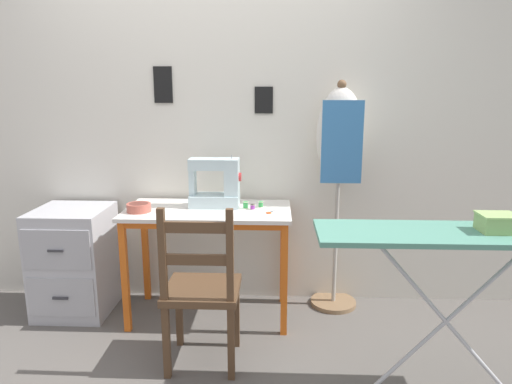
% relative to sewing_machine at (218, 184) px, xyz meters
% --- Properties ---
extents(ground_plane, '(14.00, 14.00, 0.00)m').
position_rel_sewing_machine_xyz_m(ground_plane, '(-0.06, -0.33, -0.90)').
color(ground_plane, '#5B5651').
extents(wall_back, '(10.00, 0.06, 2.55)m').
position_rel_sewing_machine_xyz_m(wall_back, '(-0.06, 0.27, 0.38)').
color(wall_back, silver).
rests_on(wall_back, ground_plane).
extents(sewing_table, '(1.07, 0.54, 0.75)m').
position_rel_sewing_machine_xyz_m(sewing_table, '(-0.06, -0.08, -0.25)').
color(sewing_table, silver).
rests_on(sewing_table, ground_plane).
extents(sewing_machine, '(0.34, 0.17, 0.34)m').
position_rel_sewing_machine_xyz_m(sewing_machine, '(0.00, 0.00, 0.00)').
color(sewing_machine, silver).
rests_on(sewing_machine, sewing_table).
extents(fabric_bowl, '(0.15, 0.15, 0.05)m').
position_rel_sewing_machine_xyz_m(fabric_bowl, '(-0.48, -0.15, -0.12)').
color(fabric_bowl, '#B25647').
rests_on(fabric_bowl, sewing_table).
extents(scissors, '(0.10, 0.11, 0.01)m').
position_rel_sewing_machine_xyz_m(scissors, '(0.35, -0.14, -0.15)').
color(scissors, silver).
rests_on(scissors, sewing_table).
extents(thread_spool_near_machine, '(0.04, 0.04, 0.04)m').
position_rel_sewing_machine_xyz_m(thread_spool_near_machine, '(0.18, -0.04, -0.13)').
color(thread_spool_near_machine, green).
rests_on(thread_spool_near_machine, sewing_table).
extents(thread_spool_mid_table, '(0.04, 0.04, 0.03)m').
position_rel_sewing_machine_xyz_m(thread_spool_mid_table, '(0.23, -0.07, -0.13)').
color(thread_spool_mid_table, purple).
rests_on(thread_spool_mid_table, sewing_table).
extents(thread_spool_far_edge, '(0.04, 0.04, 0.04)m').
position_rel_sewing_machine_xyz_m(thread_spool_far_edge, '(0.28, -0.00, -0.13)').
color(thread_spool_far_edge, green).
rests_on(thread_spool_far_edge, sewing_table).
extents(wooden_chair, '(0.40, 0.38, 0.93)m').
position_rel_sewing_machine_xyz_m(wooden_chair, '(-0.02, -0.63, -0.46)').
color(wooden_chair, '#513823').
rests_on(wooden_chair, ground_plane).
extents(filing_cabinet, '(0.47, 0.49, 0.72)m').
position_rel_sewing_machine_xyz_m(filing_cabinet, '(-0.98, -0.03, -0.53)').
color(filing_cabinet, '#B7B7BC').
rests_on(filing_cabinet, ground_plane).
extents(dress_form, '(0.32, 0.32, 1.56)m').
position_rel_sewing_machine_xyz_m(dress_form, '(0.80, 0.13, 0.22)').
color(dress_form, '#846647').
rests_on(dress_form, ground_plane).
extents(ironing_board, '(1.25, 0.36, 0.88)m').
position_rel_sewing_machine_xyz_m(ironing_board, '(1.19, -0.89, -0.07)').
color(ironing_board, '#518E7A').
rests_on(ironing_board, ground_plane).
extents(storage_box, '(0.16, 0.14, 0.08)m').
position_rel_sewing_machine_xyz_m(storage_box, '(1.38, -0.88, 0.01)').
color(storage_box, '#8EB266').
rests_on(storage_box, ironing_board).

